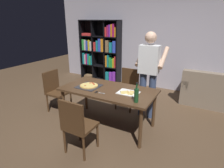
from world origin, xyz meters
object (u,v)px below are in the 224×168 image
(chair_far_side, at_px, (128,86))
(wine_bottle, at_px, (136,95))
(kitchen_scissors, at_px, (98,92))
(pepperoni_pizza_on_tray, at_px, (89,86))
(person_serving_pizza, at_px, (149,71))
(dining_table, at_px, (108,93))
(bookshelf, at_px, (101,52))
(couch, at_px, (221,94))
(chair_left_end, at_px, (55,89))
(chair_near_camera, at_px, (77,124))

(chair_far_side, relative_size, wine_bottle, 2.85)
(kitchen_scissors, bearing_deg, pepperoni_pizza_on_tray, 150.61)
(person_serving_pizza, distance_m, kitchen_scissors, 1.14)
(dining_table, bearing_deg, wine_bottle, -23.43)
(bookshelf, distance_m, kitchen_scissors, 3.05)
(person_serving_pizza, distance_m, pepperoni_pizza_on_tray, 1.21)
(dining_table, bearing_deg, pepperoni_pizza_on_tray, -170.47)
(couch, xyz_separation_m, wine_bottle, (-1.24, -2.27, 0.57))
(dining_table, distance_m, couch, 2.77)
(chair_far_side, relative_size, chair_left_end, 1.00)
(couch, bearing_deg, wine_bottle, -118.53)
(bookshelf, relative_size, wine_bottle, 6.17)
(dining_table, distance_m, wine_bottle, 0.75)
(chair_left_end, distance_m, wine_bottle, 2.06)
(dining_table, height_order, bookshelf, bookshelf)
(chair_left_end, bearing_deg, bookshelf, 96.26)
(chair_near_camera, bearing_deg, pepperoni_pizza_on_tray, 113.94)
(chair_near_camera, xyz_separation_m, couch, (1.90, 2.91, -0.21))
(person_serving_pizza, xyz_separation_m, wine_bottle, (0.13, -0.99, -0.13))
(couch, xyz_separation_m, kitchen_scissors, (-1.96, -2.23, 0.45))
(chair_near_camera, xyz_separation_m, person_serving_pizza, (0.53, 1.63, 0.49))
(chair_left_end, xyz_separation_m, couch, (3.25, 1.99, -0.21))
(dining_table, height_order, chair_near_camera, chair_near_camera)
(dining_table, xyz_separation_m, chair_left_end, (-1.35, 0.00, -0.16))
(chair_left_end, bearing_deg, chair_near_camera, -34.44)
(chair_far_side, relative_size, couch, 0.52)
(wine_bottle, xyz_separation_m, kitchen_scissors, (-0.72, 0.04, -0.11))
(couch, distance_m, pepperoni_pizza_on_tray, 3.10)
(kitchen_scissors, bearing_deg, wine_bottle, -3.22)
(dining_table, relative_size, couch, 1.01)
(chair_far_side, relative_size, bookshelf, 0.46)
(pepperoni_pizza_on_tray, distance_m, wine_bottle, 1.07)
(chair_far_side, bearing_deg, pepperoni_pizza_on_tray, -111.12)
(chair_left_end, xyz_separation_m, kitchen_scissors, (1.29, -0.25, 0.24))
(dining_table, xyz_separation_m, chair_far_side, (0.00, 0.93, -0.16))
(dining_table, relative_size, chair_near_camera, 1.92)
(dining_table, bearing_deg, couch, 46.30)
(chair_near_camera, bearing_deg, couch, 56.89)
(kitchen_scissors, bearing_deg, couch, 48.77)
(chair_near_camera, distance_m, chair_far_side, 1.85)
(dining_table, xyz_separation_m, person_serving_pizza, (0.53, 0.70, 0.32))
(dining_table, distance_m, chair_far_side, 0.94)
(couch, height_order, wine_bottle, wine_bottle)
(chair_near_camera, distance_m, kitchen_scissors, 0.72)
(chair_near_camera, bearing_deg, wine_bottle, 43.92)
(dining_table, relative_size, wine_bottle, 5.46)
(chair_far_side, bearing_deg, chair_left_end, -145.56)
(dining_table, height_order, couch, couch)
(dining_table, bearing_deg, person_serving_pizza, 53.16)
(pepperoni_pizza_on_tray, relative_size, wine_bottle, 1.28)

